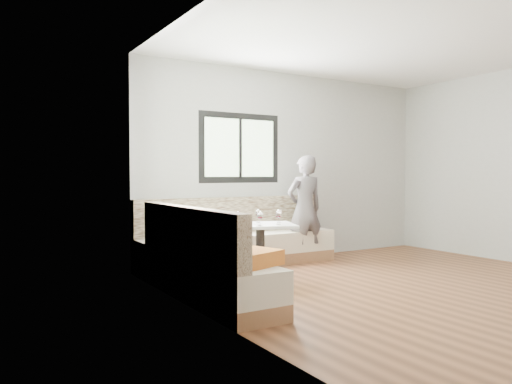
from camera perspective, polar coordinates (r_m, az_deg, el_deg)
room at (r=5.78m, az=17.38°, el=3.33°), size 5.01×5.01×2.81m
banquette at (r=6.12m, az=-3.44°, el=-6.79°), size 2.90×2.80×0.95m
table at (r=6.10m, az=0.49°, el=-5.23°), size 0.99×0.88×0.67m
person at (r=7.26m, az=5.60°, el=-1.92°), size 0.59×0.41×1.55m
olive_ramekin at (r=6.16m, az=-0.90°, el=-3.43°), size 0.09×0.09×0.03m
wine_glass_a at (r=5.87m, az=-2.08°, el=-2.72°), size 0.07×0.07×0.17m
wine_glass_b at (r=5.85m, az=0.47°, el=-2.73°), size 0.07×0.07×0.17m
wine_glass_c at (r=6.00m, az=2.59°, el=-2.62°), size 0.07×0.07×0.17m
wine_glass_d at (r=6.20m, az=0.27°, el=-2.46°), size 0.07×0.07×0.17m
wine_glass_e at (r=6.23m, az=2.66°, el=-2.44°), size 0.07×0.07×0.17m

